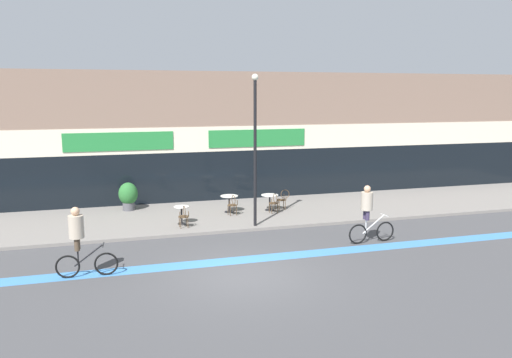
% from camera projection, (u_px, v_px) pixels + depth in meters
% --- Properties ---
extents(ground_plane, '(120.00, 120.00, 0.00)m').
position_uv_depth(ground_plane, '(244.00, 275.00, 14.68)').
color(ground_plane, '#424244').
extents(sidewalk_slab, '(40.00, 5.50, 0.12)m').
position_uv_depth(sidewalk_slab, '(202.00, 216.00, 21.54)').
color(sidewalk_slab, slate).
rests_on(sidewalk_slab, ground).
extents(storefront_facade, '(40.00, 4.06, 6.32)m').
position_uv_depth(storefront_facade, '(185.00, 136.00, 25.49)').
color(storefront_facade, '#7F6656').
rests_on(storefront_facade, ground).
extents(bike_lane_stripe, '(36.00, 0.70, 0.01)m').
position_uv_depth(bike_lane_stripe, '(234.00, 261.00, 15.96)').
color(bike_lane_stripe, '#3D7AB7').
rests_on(bike_lane_stripe, ground).
extents(bistro_table_0, '(0.61, 0.61, 0.72)m').
position_uv_depth(bistro_table_0, '(182.00, 212.00, 19.91)').
color(bistro_table_0, black).
rests_on(bistro_table_0, sidewalk_slab).
extents(bistro_table_1, '(0.77, 0.77, 0.74)m').
position_uv_depth(bistro_table_1, '(229.00, 200.00, 21.89)').
color(bistro_table_1, black).
rests_on(bistro_table_1, sidewalk_slab).
extents(bistro_table_2, '(0.76, 0.76, 0.70)m').
position_uv_depth(bistro_table_2, '(270.00, 199.00, 22.26)').
color(bistro_table_2, black).
rests_on(bistro_table_2, sidewalk_slab).
extents(cafe_chair_0_near, '(0.43, 0.59, 0.90)m').
position_uv_depth(cafe_chair_0_near, '(184.00, 215.00, 19.32)').
color(cafe_chair_0_near, '#4C3823').
rests_on(cafe_chair_0_near, sidewalk_slab).
extents(cafe_chair_1_near, '(0.45, 0.60, 0.90)m').
position_uv_depth(cafe_chair_1_near, '(233.00, 204.00, 21.30)').
color(cafe_chair_1_near, '#4C3823').
rests_on(cafe_chair_1_near, sidewalk_slab).
extents(cafe_chair_2_near, '(0.44, 0.59, 0.90)m').
position_uv_depth(cafe_chair_2_near, '(274.00, 202.00, 21.67)').
color(cafe_chair_2_near, '#4C3823').
rests_on(cafe_chair_2_near, sidewalk_slab).
extents(cafe_chair_2_side, '(0.58, 0.42, 0.90)m').
position_uv_depth(cafe_chair_2_side, '(283.00, 198.00, 22.43)').
color(cafe_chair_2_side, '#4C3823').
rests_on(cafe_chair_2_side, sidewalk_slab).
extents(planter_pot, '(0.84, 0.84, 1.25)m').
position_uv_depth(planter_pot, '(128.00, 195.00, 22.24)').
color(planter_pot, '#4C4C51').
rests_on(planter_pot, sidewalk_slab).
extents(lamp_post, '(0.26, 0.26, 5.90)m').
position_uv_depth(lamp_post, '(255.00, 141.00, 19.17)').
color(lamp_post, black).
rests_on(lamp_post, sidewalk_slab).
extents(cyclist_0, '(1.76, 0.49, 2.10)m').
position_uv_depth(cyclist_0, '(79.00, 237.00, 14.34)').
color(cyclist_0, black).
rests_on(cyclist_0, ground).
extents(cyclist_1, '(1.83, 0.49, 2.10)m').
position_uv_depth(cyclist_1, '(368.00, 211.00, 17.68)').
color(cyclist_1, black).
rests_on(cyclist_1, ground).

